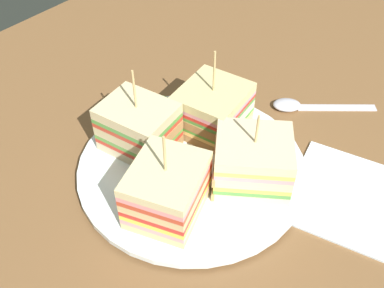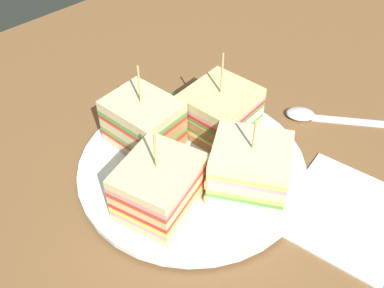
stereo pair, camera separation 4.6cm
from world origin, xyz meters
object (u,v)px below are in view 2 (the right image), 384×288
(sandwich_wedge_3, at_px, (250,167))
(sandwich_wedge_2, at_px, (159,187))
(sandwich_wedge_0, at_px, (220,112))
(spoon, at_px, (313,116))
(sandwich_wedge_1, at_px, (144,123))
(napkin, at_px, (346,212))
(plate, at_px, (192,167))

(sandwich_wedge_3, bearing_deg, sandwich_wedge_2, 30.01)
(sandwich_wedge_0, height_order, spoon, sandwich_wedge_0)
(sandwich_wedge_0, xyz_separation_m, sandwich_wedge_1, (-0.08, 0.04, 0.00))
(sandwich_wedge_1, distance_m, sandwich_wedge_3, 0.13)
(spoon, xyz_separation_m, napkin, (-0.10, -0.11, -0.00))
(plate, xyz_separation_m, sandwich_wedge_1, (-0.01, 0.06, 0.03))
(plate, distance_m, sandwich_wedge_0, 0.07)
(sandwich_wedge_2, bearing_deg, spoon, -22.49)
(sandwich_wedge_3, distance_m, spoon, 0.16)
(sandwich_wedge_1, xyz_separation_m, napkin, (0.09, -0.21, -0.04))
(sandwich_wedge_2, xyz_separation_m, sandwich_wedge_3, (0.08, -0.04, -0.00))
(sandwich_wedge_2, distance_m, sandwich_wedge_3, 0.09)
(plate, height_order, sandwich_wedge_3, sandwich_wedge_3)
(plate, bearing_deg, sandwich_wedge_3, -70.28)
(napkin, bearing_deg, sandwich_wedge_0, 94.01)
(plate, distance_m, sandwich_wedge_3, 0.07)
(plate, relative_size, sandwich_wedge_0, 2.39)
(sandwich_wedge_0, relative_size, spoon, 0.90)
(sandwich_wedge_0, height_order, sandwich_wedge_3, sandwich_wedge_0)
(sandwich_wedge_2, bearing_deg, sandwich_wedge_1, 42.10)
(spoon, bearing_deg, sandwich_wedge_1, 23.02)
(sandwich_wedge_3, distance_m, napkin, 0.11)
(sandwich_wedge_0, bearing_deg, napkin, 87.83)
(sandwich_wedge_0, height_order, sandwich_wedge_1, sandwich_wedge_0)
(sandwich_wedge_2, xyz_separation_m, spoon, (0.23, -0.02, -0.04))
(sandwich_wedge_1, relative_size, spoon, 0.88)
(plate, relative_size, napkin, 1.98)
(plate, height_order, napkin, plate)
(plate, height_order, sandwich_wedge_0, sandwich_wedge_0)
(plate, bearing_deg, napkin, -63.81)
(sandwich_wedge_2, height_order, sandwich_wedge_3, sandwich_wedge_2)
(sandwich_wedge_2, bearing_deg, plate, -0.52)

